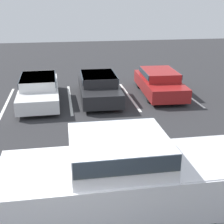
% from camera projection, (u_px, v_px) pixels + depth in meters
% --- Properties ---
extents(stall_stripe_a, '(0.12, 4.60, 0.01)m').
position_uv_depth(stall_stripe_a, '(7.00, 102.00, 14.44)').
color(stall_stripe_a, white).
rests_on(stall_stripe_a, ground_plane).
extents(stall_stripe_b, '(0.12, 4.60, 0.01)m').
position_uv_depth(stall_stripe_b, '(70.00, 99.00, 14.89)').
color(stall_stripe_b, white).
rests_on(stall_stripe_b, ground_plane).
extents(stall_stripe_c, '(0.12, 4.60, 0.01)m').
position_uv_depth(stall_stripe_c, '(129.00, 96.00, 15.34)').
color(stall_stripe_c, white).
rests_on(stall_stripe_c, ground_plane).
extents(stall_stripe_d, '(0.12, 4.60, 0.01)m').
position_uv_depth(stall_stripe_d, '(185.00, 93.00, 15.79)').
color(stall_stripe_d, white).
rests_on(stall_stripe_d, ground_plane).
extents(pickup_truck, '(5.69, 2.06, 1.86)m').
position_uv_depth(pickup_truck, '(132.00, 175.00, 6.80)').
color(pickup_truck, silver).
rests_on(pickup_truck, ground_plane).
extents(parked_sedan_a, '(1.83, 4.81, 1.18)m').
position_uv_depth(parked_sedan_a, '(39.00, 88.00, 14.37)').
color(parked_sedan_a, silver).
rests_on(parked_sedan_a, ground_plane).
extents(parked_sedan_b, '(1.84, 4.33, 1.20)m').
position_uv_depth(parked_sedan_b, '(99.00, 86.00, 14.71)').
color(parked_sedan_b, '#232326').
rests_on(parked_sedan_b, ground_plane).
extents(parked_sedan_c, '(1.98, 4.43, 1.20)m').
position_uv_depth(parked_sedan_c, '(159.00, 82.00, 15.47)').
color(parked_sedan_c, maroon).
rests_on(parked_sedan_c, ground_plane).
extents(wheel_stop_curb, '(1.64, 0.20, 0.14)m').
position_uv_depth(wheel_stop_curb, '(93.00, 81.00, 17.89)').
color(wheel_stop_curb, '#B7B2A8').
rests_on(wheel_stop_curb, ground_plane).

